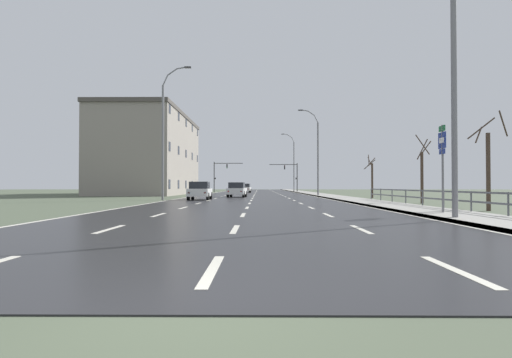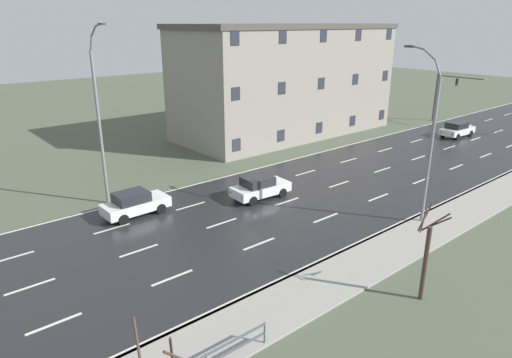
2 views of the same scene
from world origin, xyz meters
TOP-DOWN VIEW (x-y plane):
  - ground_plane at (0.00, 48.00)m, footprint 160.00×160.00m
  - road_asphalt_strip at (0.00, 59.99)m, footprint 14.00×120.00m
  - sidewalk_right at (8.43, 60.00)m, footprint 3.00×120.00m
  - guardrail at (9.85, 16.30)m, footprint 0.07×26.05m
  - street_lamp_foreground at (7.46, 10.49)m, footprint 2.26×0.24m
  - street_lamp_midground at (7.44, 43.81)m, footprint 2.44×0.24m
  - street_lamp_distant at (7.44, 77.13)m, footprint 2.63×0.24m
  - street_lamp_left_bank at (-7.45, 30.48)m, footprint 2.51×0.24m
  - highway_sign at (8.39, 13.18)m, footprint 0.09×0.68m
  - traffic_signal_right at (6.84, 73.48)m, footprint 5.43×0.36m
  - traffic_signal_left at (-6.85, 72.06)m, footprint 5.48×0.36m
  - car_distant at (-4.49, 30.98)m, footprint 1.92×4.14m
  - car_far_right at (-1.71, 38.87)m, footprint 2.02×4.19m
  - car_near_right at (-1.80, 66.21)m, footprint 2.00×4.18m
  - brick_building at (-14.92, 53.63)m, footprint 10.30×23.93m
  - bare_tree_near at (11.84, 15.89)m, footprint 1.59×1.77m
  - bare_tree_mid at (11.91, 24.03)m, footprint 1.19×1.24m
  - bare_tree_far at (11.93, 36.57)m, footprint 1.24×1.15m

SIDE VIEW (x-z plane):
  - ground_plane at x=0.00m, z-range -0.12..0.00m
  - road_asphalt_strip at x=0.00m, z-range 0.00..0.02m
  - sidewalk_right at x=8.43m, z-range 0.00..0.12m
  - guardrail at x=9.85m, z-range 0.21..1.21m
  - car_distant at x=-4.49m, z-range 0.02..1.59m
  - car_far_right at x=-1.71m, z-range 0.02..1.59m
  - car_near_right at x=-1.80m, z-range 0.02..1.59m
  - bare_tree_far at x=11.93m, z-range -0.16..4.22m
  - bare_tree_mid at x=11.91m, z-range -0.31..4.43m
  - bare_tree_near at x=11.84m, z-range -0.19..4.55m
  - highway_sign at x=8.39m, z-range 0.53..4.33m
  - traffic_signal_right at x=6.84m, z-range 0.94..6.48m
  - traffic_signal_left at x=-6.85m, z-range 0.96..6.66m
  - street_lamp_foreground at x=7.46m, z-range -0.08..9.90m
  - street_lamp_midground at x=7.44m, z-range -0.10..10.18m
  - street_lamp_left_bank at x=-7.45m, z-range -0.12..11.37m
  - brick_building at x=-14.92m, z-range 0.01..11.34m
  - street_lamp_distant at x=7.44m, z-range -0.13..11.59m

